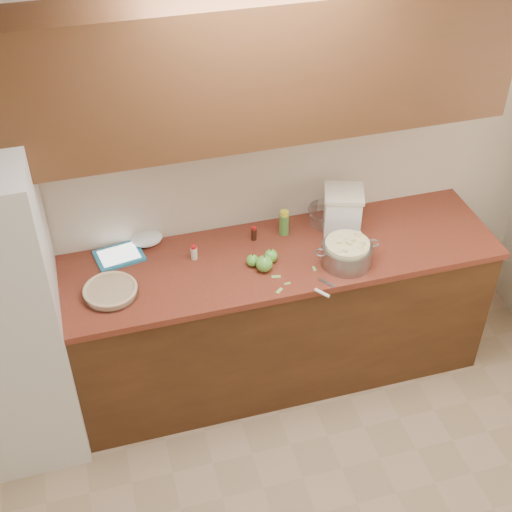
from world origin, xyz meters
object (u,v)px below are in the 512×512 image
object	(u,v)px
pie	(110,291)
flour_canister	(343,211)
colander	(347,253)
tablet	(119,256)

from	to	relation	value
pie	flour_canister	bearing A→B (deg)	8.17
colander	tablet	world-z (taller)	colander
pie	colander	distance (m)	1.26
pie	flour_canister	world-z (taller)	flour_canister
flour_canister	colander	bearing A→B (deg)	-106.01
pie	colander	xyz separation A→B (m)	(1.25, -0.09, 0.04)
pie	colander	size ratio (longest dim) A/B	0.79
pie	colander	world-z (taller)	colander
colander	tablet	bearing A→B (deg)	161.89
colander	flour_canister	size ratio (longest dim) A/B	1.34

